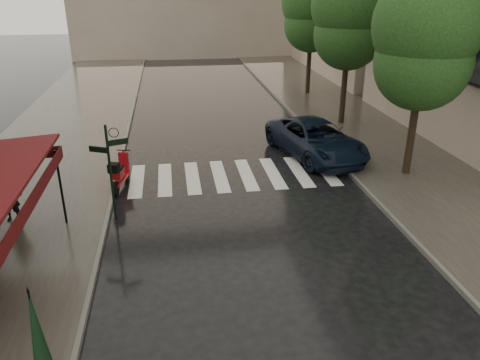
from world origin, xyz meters
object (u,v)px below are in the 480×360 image
object	(u,v)px
pedestrian_with_umbrella	(4,171)
scooter	(120,174)
parked_car	(316,139)
parasol_front	(38,339)

from	to	relation	value
pedestrian_with_umbrella	scooter	world-z (taller)	pedestrian_with_umbrella
parked_car	scooter	bearing A→B (deg)	-177.95
parked_car	pedestrian_with_umbrella	bearing A→B (deg)	-171.49
pedestrian_with_umbrella	parasol_front	xyz separation A→B (m)	(2.51, -6.98, -0.45)
pedestrian_with_umbrella	parasol_front	world-z (taller)	pedestrian_with_umbrella
scooter	parasol_front	size ratio (longest dim) A/B	0.85
scooter	parked_car	size ratio (longest dim) A/B	0.34
pedestrian_with_umbrella	parasol_front	bearing A→B (deg)	-56.93
scooter	parasol_front	distance (m)	9.28
pedestrian_with_umbrella	scooter	xyz separation A→B (m)	(3.05, 2.25, -1.18)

